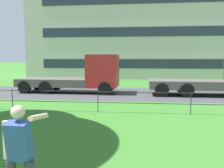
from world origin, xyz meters
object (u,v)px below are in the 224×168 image
object	(u,v)px
person_thrower	(20,154)
flatbed_truck_center	(83,76)
apartment_building_background	(144,21)
flatbed_truck_far_left	(222,77)

from	to	relation	value
person_thrower	flatbed_truck_center	bearing A→B (deg)	98.90
flatbed_truck_center	apartment_building_background	world-z (taller)	apartment_building_background
apartment_building_background	person_thrower	bearing A→B (deg)	-94.85
flatbed_truck_far_left	person_thrower	bearing A→B (deg)	-119.77
apartment_building_background	flatbed_truck_center	bearing A→B (deg)	-105.21
person_thrower	flatbed_truck_far_left	size ratio (longest dim) A/B	0.24
person_thrower	flatbed_truck_center	world-z (taller)	flatbed_truck_center
flatbed_truck_far_left	apartment_building_background	bearing A→B (deg)	105.11
person_thrower	apartment_building_background	xyz separation A→B (m)	(2.61, 30.82, 6.69)
person_thrower	flatbed_truck_far_left	world-z (taller)	flatbed_truck_far_left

